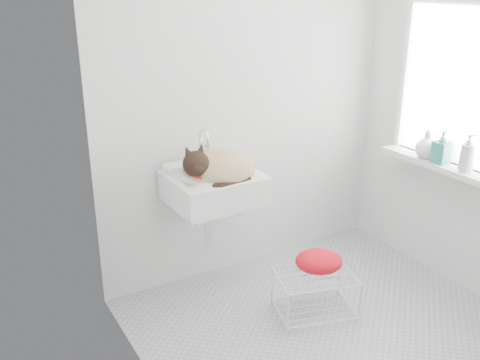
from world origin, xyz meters
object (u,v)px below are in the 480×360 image
sink (214,174)px  bottle_b (440,163)px  bottle_a (464,171)px  bottle_c (425,158)px  wire_rack (315,293)px  cat (217,169)px

sink → bottle_b: bearing=-21.8°
bottle_a → bottle_b: bottle_b is taller
sink → bottle_c: size_ratio=2.91×
wire_rack → bottle_a: size_ratio=2.24×
cat → wire_rack: (0.41, -0.53, -0.74)m
wire_rack → bottle_a: 1.23m
wire_rack → bottle_b: bottle_b is taller
cat → bottle_a: cat is taller
cat → wire_rack: bearing=-43.4°
cat → bottle_b: size_ratio=2.35×
wire_rack → bottle_b: (0.99, -0.02, 0.70)m
cat → bottle_c: (1.39, -0.42, -0.04)m
bottle_c → wire_rack: bearing=-173.7°
sink → cat: (0.01, -0.02, 0.04)m
sink → wire_rack: 0.98m
wire_rack → bottle_a: bearing=-12.1°
cat → bottle_c: cat is taller
sink → wire_rack: sink is taller
bottle_a → bottle_c: 0.32m
sink → bottle_a: sink is taller
sink → cat: cat is taller
cat → sink: bearing=131.5°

